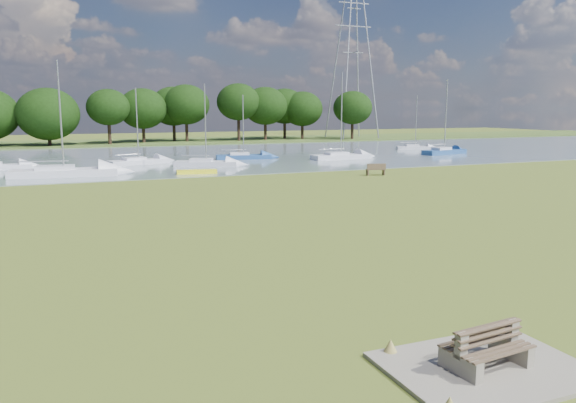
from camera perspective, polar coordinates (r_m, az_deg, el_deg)
name	(u,v)px	position (r m, az deg, el deg)	size (l,w,h in m)	color
ground	(264,236)	(24.91, -2.44, -3.48)	(220.00, 220.00, 0.00)	olive
river	(137,159)	(65.60, -15.05, 4.24)	(220.00, 40.00, 0.10)	slate
far_bank	(113,143)	(95.36, -17.39, 5.65)	(220.00, 20.00, 0.40)	#4C6626
concrete_pad	(485,368)	(13.27, 19.43, -15.67)	(4.20, 3.20, 0.10)	gray
bench_pair	(487,348)	(13.09, 19.54, -13.88)	(1.93, 1.27, 0.98)	gray
riverbank_bench	(376,169)	(47.77, 8.92, 3.24)	(1.70, 0.82, 1.01)	brown
kayak	(197,172)	(48.68, -9.24, 3.00)	(3.39, 0.79, 0.34)	yellow
pylon	(353,24)	(106.93, 6.67, 17.48)	(7.28, 5.10, 32.98)	#9C9FA8
tree_line	(20,106)	(90.97, -25.55, 8.71)	(116.28, 8.07, 9.77)	black
sailboat_0	(243,155)	(62.33, -4.60, 4.71)	(6.21, 2.75, 6.99)	#254B86
sailboat_1	(444,150)	(71.36, 15.56, 5.08)	(6.47, 3.00, 9.00)	#254B86
sailboat_3	(205,162)	(55.05, -8.38, 4.03)	(6.22, 4.08, 7.84)	silver
sailboat_4	(63,170)	(49.95, -21.92, 3.00)	(8.64, 3.20, 9.37)	silver
sailboat_5	(138,160)	(58.30, -15.00, 4.10)	(6.26, 3.44, 7.55)	silver
sailboat_6	(340,155)	(62.40, 5.34, 4.76)	(6.90, 2.32, 9.44)	silver
sailboat_7	(415,146)	(78.78, 12.76, 5.48)	(5.23, 3.10, 7.25)	silver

